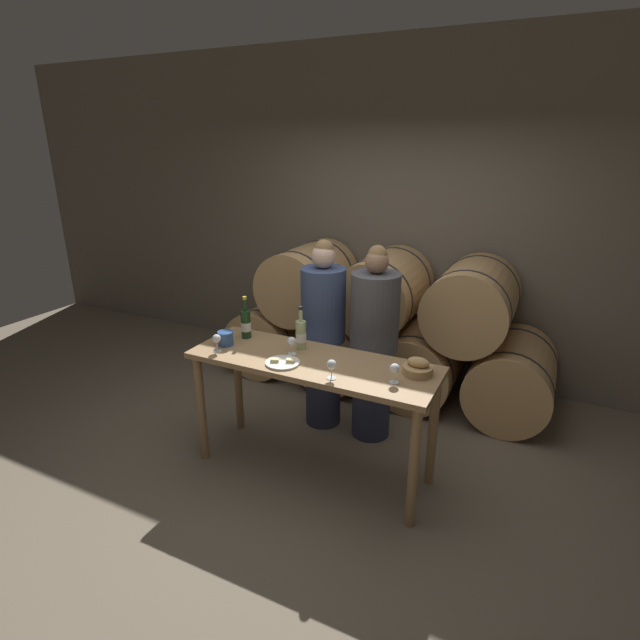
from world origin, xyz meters
TOP-DOWN VIEW (x-y plane):
  - ground_plane at (0.00, 0.00)m, footprint 10.00×10.00m
  - stone_wall_back at (0.00, 2.05)m, footprint 10.00×0.12m
  - barrel_stack at (0.00, 1.47)m, footprint 3.10×0.92m
  - tasting_table at (0.00, 0.00)m, footprint 1.74×0.59m
  - person_left at (-0.23, 0.64)m, footprint 0.36×0.36m
  - person_right at (0.21, 0.64)m, footprint 0.38×0.38m
  - wine_bottle_red at (-0.63, 0.14)m, footprint 0.08×0.08m
  - wine_bottle_white at (-0.16, 0.14)m, footprint 0.08×0.08m
  - blue_crock at (-0.68, -0.05)m, footprint 0.12×0.12m
  - bread_basket at (0.71, 0.10)m, footprint 0.19×0.19m
  - cheese_plate at (-0.15, -0.15)m, footprint 0.23×0.23m
  - wine_glass_far_left at (-0.67, -0.17)m, footprint 0.06×0.06m
  - wine_glass_left at (-0.17, 0.02)m, footprint 0.06×0.06m
  - wine_glass_center at (0.24, -0.20)m, footprint 0.06×0.06m
  - wine_glass_right at (0.61, -0.08)m, footprint 0.06×0.06m

SIDE VIEW (x-z plane):
  - ground_plane at x=0.00m, z-range 0.00..0.00m
  - barrel_stack at x=0.00m, z-range -0.05..1.29m
  - tasting_table at x=0.00m, z-range 0.31..1.20m
  - person_right at x=0.21m, z-range 0.00..1.58m
  - person_left at x=-0.23m, z-range 0.00..1.59m
  - cheese_plate at x=-0.15m, z-range 0.88..0.91m
  - bread_basket at x=0.71m, z-range 0.87..0.99m
  - blue_crock at x=-0.68m, z-range 0.89..1.00m
  - wine_glass_far_left at x=-0.67m, z-range 0.91..1.04m
  - wine_glass_left at x=-0.17m, z-range 0.91..1.04m
  - wine_glass_center at x=0.24m, z-range 0.91..1.04m
  - wine_glass_right at x=0.61m, z-range 0.91..1.04m
  - wine_bottle_white at x=-0.16m, z-range 0.83..1.15m
  - wine_bottle_red at x=-0.63m, z-range 0.83..1.16m
  - stone_wall_back at x=0.00m, z-range 0.00..3.20m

